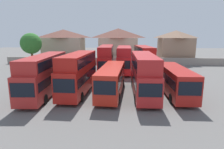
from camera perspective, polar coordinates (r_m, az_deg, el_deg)
The scene contains 15 objects.
ground at distance 41.34m, azimuth 1.21°, elevation 1.69°, with size 140.00×140.00×0.00m, color #605E5B.
depot_boundary_wall at distance 47.02m, azimuth 1.49°, elevation 4.03°, with size 56.00×0.50×1.80m, color gray.
bus_1 at distance 24.81m, azimuth -19.61°, elevation 0.59°, with size 3.23×12.03×4.83m.
bus_2 at distance 24.15m, azimuth -10.10°, elevation 1.04°, with size 2.98×10.59×5.01m.
bus_3 at distance 23.60m, azimuth -0.06°, elevation -1.16°, with size 3.22×11.19×3.43m.
bus_4 at distance 23.61m, azimuth 9.56°, elevation 0.72°, with size 2.65×11.44×4.95m.
bus_5 at distance 24.40m, azimuth 18.44°, elevation -1.42°, with size 2.68×10.40×3.38m.
bus_6 at distance 38.23m, azimuth -9.23°, elevation 3.65°, with size 2.63×11.56×3.38m.
bus_7 at distance 36.78m, azimuth -1.74°, elevation 5.06°, with size 2.76×11.60×5.24m.
bus_8 at distance 37.11m, azimuth 3.68°, elevation 4.95°, with size 2.77×10.22×5.05m.
bus_9 at distance 37.31m, azimuth 9.59°, elevation 4.91°, with size 3.28×10.89×5.13m.
house_terrace_left at distance 55.04m, azimuth -14.27°, elevation 8.54°, with size 11.18×7.16×8.77m.
house_terrace_centre at distance 53.79m, azimuth 1.87°, elevation 9.00°, with size 10.89×7.59×9.08m.
house_terrace_right at distance 54.14m, azimuth 18.50°, elevation 8.08°, with size 8.54×8.27×8.46m.
tree_left_of_lot at distance 48.63m, azimuth -23.20°, elevation 8.56°, with size 4.83×4.83×7.74m.
Camera 1 is at (1.50, -22.67, 7.26)m, focal length 30.35 mm.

